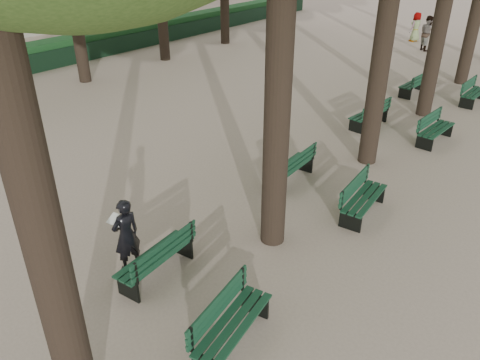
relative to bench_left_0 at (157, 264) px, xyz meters
The scene contains 14 objects.
ground 0.76m from the bench_left_0, 120.84° to the right, with size 120.00×120.00×0.00m, color tan.
bench_left_0 is the anchor object (origin of this frame).
bench_left_1 4.92m from the bench_left_0, 90.00° to the left, with size 0.63×1.82×0.92m.
bench_left_2 10.02m from the bench_left_0, 90.00° to the left, with size 0.80×1.86×0.92m.
bench_left_3 14.49m from the bench_left_0, 90.00° to the left, with size 0.73×1.84×0.92m.
bench_right_0 2.31m from the bench_left_0, 11.48° to the right, with size 0.81×1.86×0.92m.
bench_right_1 5.10m from the bench_left_0, 63.59° to the left, with size 0.69×1.83×0.92m.
bench_right_2 10.26m from the bench_left_0, 77.23° to the left, with size 0.73×1.84×0.92m.
bench_right_3 14.94m from the bench_left_0, 81.27° to the left, with size 0.66×1.83×0.92m.
man_with_map 0.82m from the bench_left_0, 164.87° to the right, with size 0.64×0.67×1.58m.
pedestrian_a 22.92m from the bench_left_0, 95.63° to the left, with size 0.91×0.38×1.88m, color #262628.
pedestrian_d 25.07m from the bench_left_0, 98.18° to the left, with size 0.83×0.34×1.69m, color #262628.
fence 18.55m from the bench_left_0, 145.95° to the left, with size 0.08×42.00×0.90m, color black.
hedge 19.13m from the bench_left_0, 147.12° to the left, with size 1.20×42.00×1.20m, color #16401D.
Camera 1 is at (6.10, -4.18, 6.07)m, focal length 35.00 mm.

